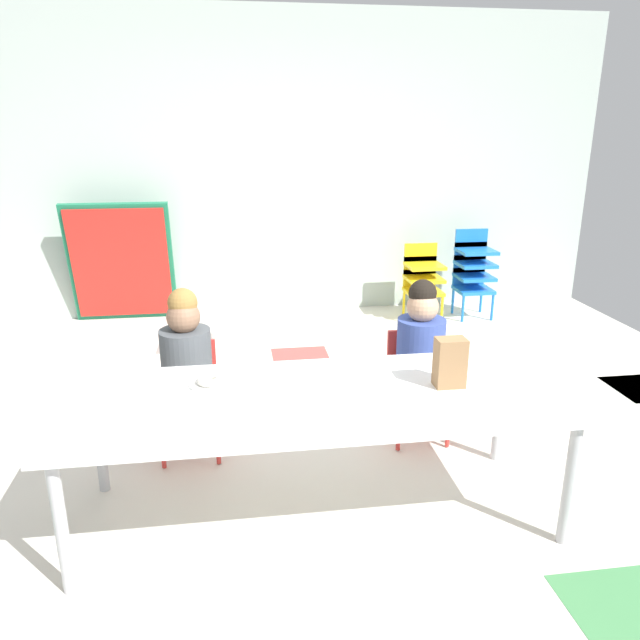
{
  "coord_description": "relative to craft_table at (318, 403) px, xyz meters",
  "views": [
    {
      "loc": [
        -0.47,
        -2.94,
        1.69
      ],
      "look_at": [
        -0.1,
        -0.36,
        0.85
      ],
      "focal_mm": 33.74,
      "sensor_mm": 36.0,
      "label": 1
    }
  ],
  "objects": [
    {
      "name": "seated_child_middle_seat",
      "position": [
        0.65,
        0.63,
        -0.0
      ],
      "size": [
        0.32,
        0.31,
        0.92
      ],
      "color": "red",
      "rests_on": "ground_plane"
    },
    {
      "name": "ground_plane",
      "position": [
        0.15,
        0.6,
        -0.57
      ],
      "size": [
        5.93,
        5.34,
        0.02
      ],
      "color": "silver"
    },
    {
      "name": "donut_powdered_on_plate",
      "position": [
        -0.46,
        0.16,
        0.07
      ],
      "size": [
        0.11,
        0.11,
        0.03
      ],
      "primitive_type": "torus",
      "color": "white",
      "rests_on": "craft_table"
    },
    {
      "name": "seated_child_near_camera",
      "position": [
        -0.6,
        0.63,
        -0.0
      ],
      "size": [
        0.33,
        0.33,
        0.92
      ],
      "color": "red",
      "rests_on": "ground_plane"
    },
    {
      "name": "back_wall",
      "position": [
        0.14,
        3.28,
        0.78
      ],
      "size": [
        5.93,
        0.1,
        2.68
      ],
      "primitive_type": "cube",
      "color": "#B2C1B7",
      "rests_on": "ground_plane"
    },
    {
      "name": "kid_chair_yellow_stack",
      "position": [
        1.36,
        2.8,
        -0.16
      ],
      "size": [
        0.32,
        0.3,
        0.68
      ],
      "color": "yellow",
      "rests_on": "ground_plane"
    },
    {
      "name": "craft_table",
      "position": [
        0.0,
        0.0,
        0.0
      ],
      "size": [
        2.17,
        0.8,
        0.6
      ],
      "color": "white",
      "rests_on": "ground_plane"
    },
    {
      "name": "paper_plate_near_edge",
      "position": [
        -0.46,
        0.16,
        0.05
      ],
      "size": [
        0.18,
        0.18,
        0.01
      ],
      "primitive_type": "cylinder",
      "color": "white",
      "rests_on": "craft_table"
    },
    {
      "name": "kid_chair_blue_stack",
      "position": [
        1.84,
        2.8,
        -0.1
      ],
      "size": [
        0.32,
        0.3,
        0.8
      ],
      "color": "blue",
      "rests_on": "ground_plane"
    },
    {
      "name": "paper_bag_brown",
      "position": [
        0.58,
        0.0,
        0.15
      ],
      "size": [
        0.13,
        0.09,
        0.22
      ],
      "primitive_type": "cube",
      "color": "#9E754C",
      "rests_on": "craft_table"
    },
    {
      "name": "folded_activity_table",
      "position": [
        -1.32,
        3.08,
        -0.02
      ],
      "size": [
        0.9,
        0.29,
        1.09
      ],
      "color": "#19724C",
      "rests_on": "ground_plane"
    }
  ]
}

